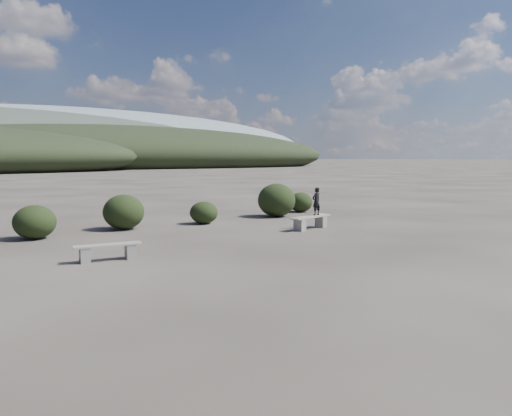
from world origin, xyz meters
TOP-DOWN VIEW (x-y plane):
  - ground at (0.00, 0.00)m, footprint 1200.00×1200.00m
  - bench_left at (-4.40, 4.11)m, footprint 1.64×0.54m
  - bench_right at (3.12, 5.38)m, footprint 1.87×0.76m
  - seated_person at (3.43, 5.44)m, footprint 0.38×0.27m
  - shrub_a at (-5.17, 8.58)m, footprint 1.26×1.26m
  - shrub_b at (-2.21, 9.03)m, footprint 1.41×1.41m
  - shrub_c at (0.75, 8.72)m, footprint 1.05×1.05m
  - shrub_d at (4.38, 9.00)m, footprint 1.59×1.59m
  - shrub_e at (6.35, 9.78)m, footprint 1.08×1.08m

SIDE VIEW (x-z plane):
  - ground at x=0.00m, z-range 0.00..0.00m
  - bench_left at x=-4.40m, z-range 0.04..0.45m
  - bench_right at x=3.12m, z-range 0.05..0.51m
  - shrub_c at x=0.75m, z-range 0.00..0.84m
  - shrub_e at x=6.35m, z-range 0.00..0.90m
  - shrub_a at x=-5.17m, z-range 0.00..1.03m
  - shrub_b at x=-2.21m, z-range 0.00..1.21m
  - shrub_d at x=4.38m, z-range 0.00..1.39m
  - seated_person at x=3.43m, z-range 0.46..1.43m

